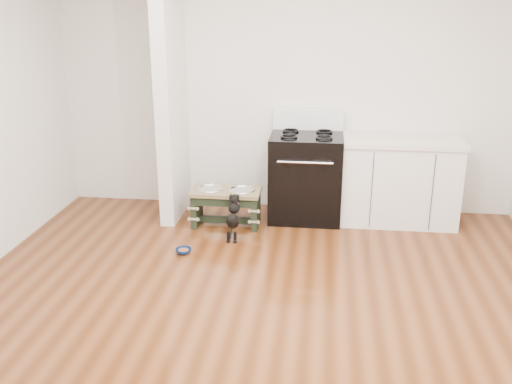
# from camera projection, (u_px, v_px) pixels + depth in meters

# --- Properties ---
(ground) EXTENTS (5.00, 5.00, 0.00)m
(ground) POSITION_uv_depth(u_px,v_px,m) (259.00, 319.00, 4.27)
(ground) COLOR #48220D
(ground) RESTS_ON ground
(room_shell) EXTENTS (5.00, 5.00, 5.00)m
(room_shell) POSITION_uv_depth(u_px,v_px,m) (260.00, 105.00, 3.75)
(room_shell) COLOR silver
(room_shell) RESTS_ON ground
(partition_wall) EXTENTS (0.15, 0.80, 2.70)m
(partition_wall) POSITION_uv_depth(u_px,v_px,m) (171.00, 92.00, 5.95)
(partition_wall) COLOR silver
(partition_wall) RESTS_ON ground
(oven_range) EXTENTS (0.76, 0.69, 1.14)m
(oven_range) POSITION_uv_depth(u_px,v_px,m) (306.00, 175.00, 6.12)
(oven_range) COLOR black
(oven_range) RESTS_ON ground
(cabinet_run) EXTENTS (1.24, 0.64, 0.91)m
(cabinet_run) POSITION_uv_depth(u_px,v_px,m) (398.00, 180.00, 6.03)
(cabinet_run) COLOR white
(cabinet_run) RESTS_ON ground
(dog_feeder) EXTENTS (0.72, 0.38, 0.41)m
(dog_feeder) POSITION_uv_depth(u_px,v_px,m) (226.00, 200.00, 5.95)
(dog_feeder) COLOR black
(dog_feeder) RESTS_ON ground
(puppy) EXTENTS (0.13, 0.37, 0.44)m
(puppy) POSITION_uv_depth(u_px,v_px,m) (233.00, 216.00, 5.64)
(puppy) COLOR black
(puppy) RESTS_ON ground
(floor_bowl) EXTENTS (0.16, 0.16, 0.05)m
(floor_bowl) POSITION_uv_depth(u_px,v_px,m) (183.00, 251.00, 5.37)
(floor_bowl) COLOR navy
(floor_bowl) RESTS_ON ground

